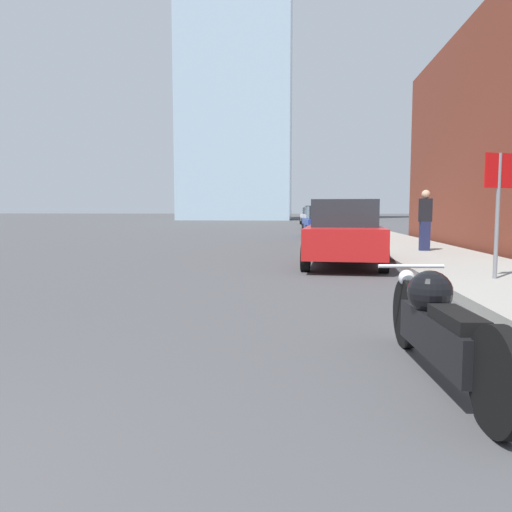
% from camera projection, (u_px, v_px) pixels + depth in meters
% --- Properties ---
extents(sidewalk, '(2.89, 240.00, 0.15)m').
position_uv_depth(sidewalk, '(346.00, 226.00, 40.41)').
color(sidewalk, gray).
rests_on(sidewalk, ground_plane).
extents(motorcycle, '(0.62, 2.63, 0.85)m').
position_uv_depth(motorcycle, '(439.00, 327.00, 3.98)').
color(motorcycle, black).
rests_on(motorcycle, ground_plane).
extents(parked_car_red, '(2.12, 4.21, 1.60)m').
position_uv_depth(parked_car_red, '(344.00, 233.00, 12.04)').
color(parked_car_red, red).
rests_on(parked_car_red, ground_plane).
extents(parked_car_blue, '(2.07, 4.63, 1.54)m').
position_uv_depth(parked_car_blue, '(323.00, 222.00, 25.08)').
color(parked_car_blue, '#1E3899').
rests_on(parked_car_blue, ground_plane).
extents(parked_car_silver, '(1.86, 4.07, 1.67)m').
position_uv_depth(parked_car_silver, '(315.00, 217.00, 35.40)').
color(parked_car_silver, '#BCBCC1').
rests_on(parked_car_silver, ground_plane).
extents(parked_car_white, '(1.98, 4.17, 1.59)m').
position_uv_depth(parked_car_white, '(310.00, 216.00, 46.70)').
color(parked_car_white, silver).
rests_on(parked_car_white, ground_plane).
extents(parked_car_yellow, '(2.06, 4.67, 1.72)m').
position_uv_depth(parked_car_yellow, '(311.00, 215.00, 57.35)').
color(parked_car_yellow, gold).
rests_on(parked_car_yellow, ground_plane).
extents(stop_sign, '(0.57, 0.26, 2.18)m').
position_uv_depth(stop_sign, '(498.00, 193.00, 8.65)').
color(stop_sign, slate).
rests_on(stop_sign, sidewalk).
extents(pedestrian, '(0.36, 0.25, 1.80)m').
position_uv_depth(pedestrian, '(425.00, 219.00, 14.79)').
color(pedestrian, '#1E2347').
rests_on(pedestrian, sidewalk).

